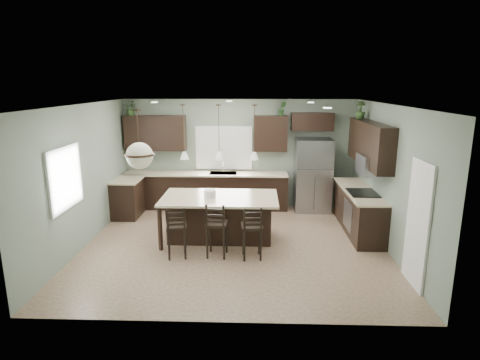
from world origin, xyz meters
name	(u,v)px	position (x,y,z in m)	size (l,w,h in m)	color
ground	(234,244)	(0.00, 0.00, 0.00)	(6.00, 6.00, 0.00)	#9E8466
pantry_door	(418,225)	(2.98, -1.55, 1.02)	(0.04, 0.82, 2.04)	white
window_back	(224,148)	(-0.40, 2.73, 1.55)	(1.35, 0.02, 1.00)	white
window_left	(64,178)	(-2.98, -0.80, 1.55)	(0.02, 1.10, 1.00)	white
left_return_cabs	(128,198)	(-2.70, 1.70, 0.45)	(0.60, 0.90, 0.90)	black
left_return_countertop	(127,180)	(-2.68, 1.70, 0.92)	(0.66, 0.96, 0.04)	beige
back_lower_cabs	(206,191)	(-0.85, 2.45, 0.45)	(4.20, 0.60, 0.90)	black
back_countertop	(206,174)	(-0.85, 2.43, 0.92)	(4.20, 0.66, 0.04)	beige
sink_inset	(223,173)	(-0.40, 2.43, 0.94)	(0.70, 0.45, 0.01)	gray
faucet	(223,168)	(-0.40, 2.40, 1.08)	(0.02, 0.02, 0.28)	silver
back_upper_left	(155,133)	(-2.15, 2.58, 1.95)	(1.55, 0.34, 0.90)	black
back_upper_right	(270,133)	(0.80, 2.58, 1.95)	(0.85, 0.34, 0.90)	black
fridge_header	(312,122)	(1.85, 2.58, 2.25)	(1.05, 0.34, 0.45)	black
right_lower_cabs	(359,211)	(2.70, 0.87, 0.45)	(0.60, 2.35, 0.90)	black
right_countertop	(359,191)	(2.68, 0.87, 0.92)	(0.66, 2.35, 0.04)	beige
cooktop	(363,193)	(2.68, 0.60, 0.94)	(0.58, 0.75, 0.02)	black
wall_oven_front	(348,215)	(2.40, 0.60, 0.45)	(0.01, 0.72, 0.60)	gray
right_upper_cabs	(370,144)	(2.83, 0.87, 1.95)	(0.34, 2.35, 0.90)	black
microwave	(370,165)	(2.78, 0.60, 1.55)	(0.40, 0.75, 0.40)	gray
refrigerator	(313,175)	(1.88, 2.33, 0.93)	(0.90, 0.74, 1.85)	gray
kitchen_island	(220,218)	(-0.31, 0.26, 0.46)	(2.37, 1.35, 0.92)	black
serving_dish	(210,193)	(-0.51, 0.26, 0.99)	(0.24, 0.24, 0.14)	silver
bar_stool_left	(176,232)	(-1.05, -0.65, 0.50)	(0.37, 0.37, 1.01)	black
bar_stool_center	(217,229)	(-0.30, -0.57, 0.53)	(0.39, 0.39, 1.06)	black
bar_stool_right	(252,232)	(0.36, -0.64, 0.51)	(0.38, 0.38, 1.03)	black
pendant_left	(184,132)	(-1.01, 0.27, 2.25)	(0.17, 0.17, 1.10)	silver
pendant_center	(219,132)	(-0.31, 0.26, 2.25)	(0.17, 0.17, 1.10)	silver
pendant_right	(254,132)	(0.39, 0.26, 2.25)	(0.17, 0.17, 1.10)	silver
chandelier	(138,139)	(-1.47, -1.30, 2.32)	(0.47, 0.47, 0.97)	beige
plant_back_left	(131,108)	(-2.73, 2.55, 2.58)	(0.33, 0.29, 0.37)	#2F5023
plant_back_right	(282,109)	(1.08, 2.55, 2.58)	(0.19, 0.16, 0.35)	#2D5A27
plant_right_wall	(361,110)	(2.80, 1.69, 2.60)	(0.22, 0.22, 0.40)	#2F4C21
room_shell	(234,162)	(0.00, 0.00, 1.70)	(6.00, 6.00, 6.00)	slate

